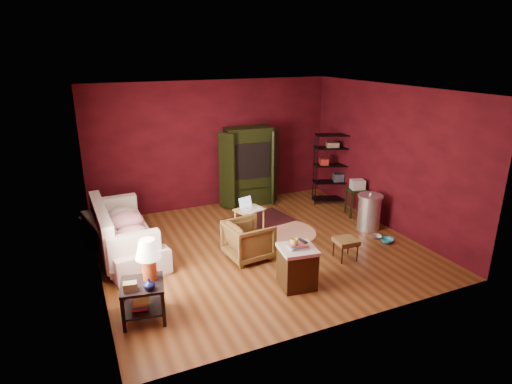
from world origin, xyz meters
The scene contains 18 objects.
room centered at (-0.04, -0.01, 1.40)m, with size 5.54×5.04×2.84m.
sofa centered at (-2.32, 0.70, 0.44)m, with size 2.26×0.66×0.88m, color beige.
armchair centered at (-0.36, -0.28, 0.36)m, with size 0.71×0.66×0.73m, color black.
pet_bowl_steel centered at (2.17, -0.54, 0.11)m, with size 0.21×0.05×0.21m, color silver.
pet_bowl_turquoise centered at (2.24, -0.77, 0.12)m, with size 0.24×0.07×0.24m, color teal.
vase centered at (-2.24, -1.50, 0.60)m, with size 0.15×0.15×0.15m, color #0B0D3A.
mug centered at (-0.13, -1.45, 0.77)m, with size 0.12×0.09×0.12m, color #E3DF6F.
side_table centered at (-2.24, -1.27, 0.66)m, with size 0.64×0.64×1.10m.
sofa_cushions centered at (-2.33, 0.70, 0.42)m, with size 0.89×2.09×0.86m.
hamper centered at (-0.05, -1.42, 0.33)m, with size 0.59×0.59×0.73m.
footstool centered at (1.14, -0.99, 0.32)m, with size 0.39×0.39×0.37m.
rug_round centered at (0.67, 0.41, 0.01)m, with size 1.66×1.66×0.01m.
rug_oriental centered at (0.49, 1.15, 0.02)m, with size 1.44×1.07×0.01m.
laptop_desk centered at (0.11, 0.78, 0.41)m, with size 0.62×0.53×0.67m.
tv_armoire centered at (0.71, 2.23, 0.93)m, with size 1.40×0.81×1.78m.
wire_shelving centered at (2.50, 1.53, 0.88)m, with size 0.86×0.60×1.61m.
small_stand centered at (2.53, 0.60, 0.60)m, with size 0.50×0.50×0.80m.
trash_can centered at (2.33, -0.10, 0.36)m, with size 0.61×0.61×0.76m.
Camera 1 is at (-2.94, -6.39, 3.44)m, focal length 30.00 mm.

